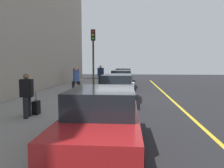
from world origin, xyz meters
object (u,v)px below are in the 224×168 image
(rolling_suitcase, at_px, (36,108))
(traffic_light_pole, at_px, (93,50))
(parked_car_green, at_px, (122,79))
(pedestrian_black_coat, at_px, (27,94))
(parked_car_red, at_px, (102,119))
(pedestrian_blue_coat, at_px, (76,80))
(parked_car_white, at_px, (117,88))
(pedestrian_navy_coat, at_px, (101,75))
(pedestrian_burgundy_coat, at_px, (76,74))
(parked_car_maroon, at_px, (123,75))

(rolling_suitcase, bearing_deg, traffic_light_pole, 168.48)
(parked_car_green, bearing_deg, pedestrian_black_coat, -15.22)
(parked_car_red, xyz_separation_m, pedestrian_blue_coat, (-8.84, -2.83, 0.31))
(parked_car_white, xyz_separation_m, traffic_light_pole, (-2.20, -1.71, 2.20))
(parked_car_white, distance_m, pedestrian_navy_coat, 7.70)
(parked_car_white, bearing_deg, pedestrian_burgundy_coat, -152.52)
(pedestrian_burgundy_coat, bearing_deg, traffic_light_pole, 23.37)
(parked_car_white, height_order, pedestrian_blue_coat, pedestrian_blue_coat)
(parked_car_maroon, height_order, traffic_light_pole, traffic_light_pole)
(pedestrian_burgundy_coat, bearing_deg, parked_car_red, 16.21)
(parked_car_maroon, xyz_separation_m, pedestrian_blue_coat, (11.00, -2.75, 0.31))
(parked_car_green, bearing_deg, pedestrian_blue_coat, -30.43)
(parked_car_green, bearing_deg, parked_car_red, 0.21)
(parked_car_red, height_order, pedestrian_navy_coat, pedestrian_navy_coat)
(parked_car_green, bearing_deg, pedestrian_navy_coat, -109.79)
(traffic_light_pole, bearing_deg, pedestrian_navy_coat, -177.53)
(pedestrian_blue_coat, distance_m, pedestrian_burgundy_coat, 6.78)
(parked_car_white, bearing_deg, pedestrian_black_coat, -34.93)
(pedestrian_black_coat, distance_m, traffic_light_pole, 7.03)
(parked_car_white, height_order, pedestrian_navy_coat, pedestrian_navy_coat)
(parked_car_green, xyz_separation_m, traffic_light_pole, (4.57, -1.67, 2.20))
(parked_car_white, height_order, parked_car_red, same)
(parked_car_maroon, bearing_deg, parked_car_green, 0.30)
(parked_car_maroon, xyz_separation_m, pedestrian_navy_coat, (5.58, -1.86, 0.35))
(parked_car_white, xyz_separation_m, pedestrian_burgundy_coat, (-8.60, -4.47, 0.29))
(parked_car_green, distance_m, rolling_suitcase, 11.09)
(parked_car_red, bearing_deg, parked_car_maroon, -179.76)
(parked_car_white, bearing_deg, traffic_light_pole, -142.19)
(pedestrian_navy_coat, distance_m, rolling_suitcase, 11.44)
(parked_car_red, xyz_separation_m, pedestrian_black_coat, (-2.41, -3.09, 0.26))
(parked_car_red, relative_size, pedestrian_burgundy_coat, 2.52)
(parked_car_green, height_order, rolling_suitcase, parked_car_green)
(parked_car_green, xyz_separation_m, parked_car_white, (6.77, 0.04, 0.00))
(pedestrian_burgundy_coat, relative_size, traffic_light_pole, 0.41)
(pedestrian_blue_coat, bearing_deg, rolling_suitcase, -1.25)
(parked_car_white, distance_m, traffic_light_pole, 3.55)
(parked_car_white, distance_m, pedestrian_burgundy_coat, 9.70)
(parked_car_white, bearing_deg, pedestrian_navy_coat, -165.45)
(parked_car_green, bearing_deg, parked_car_white, 0.35)
(pedestrian_burgundy_coat, height_order, traffic_light_pole, traffic_light_pole)
(parked_car_green, height_order, pedestrian_navy_coat, pedestrian_navy_coat)
(parked_car_white, xyz_separation_m, pedestrian_navy_coat, (-7.45, -1.93, 0.35))
(parked_car_white, height_order, rolling_suitcase, parked_car_white)
(pedestrian_black_coat, distance_m, pedestrian_burgundy_coat, 13.09)
(parked_car_green, relative_size, pedestrian_navy_coat, 2.62)
(pedestrian_navy_coat, xyz_separation_m, traffic_light_pole, (5.25, 0.23, 1.85))
(pedestrian_navy_coat, bearing_deg, traffic_light_pole, 2.47)
(pedestrian_blue_coat, bearing_deg, pedestrian_navy_coat, 170.66)
(parked_car_white, xyz_separation_m, pedestrian_black_coat, (4.41, -3.08, 0.26))
(parked_car_green, relative_size, rolling_suitcase, 5.29)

